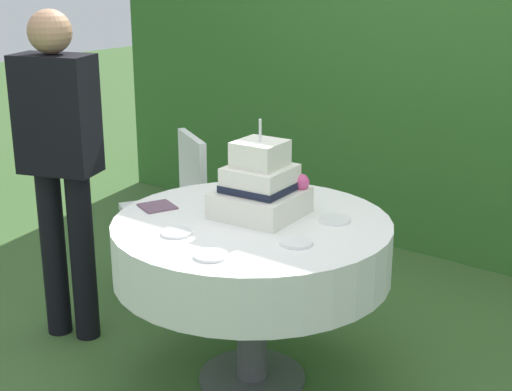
{
  "coord_description": "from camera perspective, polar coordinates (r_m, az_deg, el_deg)",
  "views": [
    {
      "loc": [
        1.84,
        -2.34,
        1.83
      ],
      "look_at": [
        -0.01,
        0.04,
        0.86
      ],
      "focal_mm": 52.76,
      "sensor_mm": 36.0,
      "label": 1
    }
  ],
  "objects": [
    {
      "name": "serving_plate_right",
      "position": [
        2.8,
        -3.46,
        -4.56
      ],
      "size": [
        0.13,
        0.13,
        0.01
      ],
      "primitive_type": "cylinder",
      "color": "white",
      "rests_on": "cake_table"
    },
    {
      "name": "serving_plate_left",
      "position": [
        3.03,
        -6.04,
        -2.83
      ],
      "size": [
        0.13,
        0.13,
        0.01
      ],
      "primitive_type": "cylinder",
      "color": "white",
      "rests_on": "cake_table"
    },
    {
      "name": "cake_table",
      "position": [
        3.21,
        -0.31,
        -4.06
      ],
      "size": [
        1.18,
        1.18,
        0.76
      ],
      "color": "#4C4C51",
      "rests_on": "ground_plane"
    },
    {
      "name": "serving_plate_far",
      "position": [
        3.17,
        5.96,
        -1.85
      ],
      "size": [
        0.13,
        0.13,
        0.01
      ],
      "primitive_type": "cylinder",
      "color": "white",
      "rests_on": "cake_table"
    },
    {
      "name": "garden_chair",
      "position": [
        4.18,
        -6.11,
        -0.25
      ],
      "size": [
        0.55,
        0.55,
        0.89
      ],
      "color": "white",
      "rests_on": "ground_plane"
    },
    {
      "name": "wedding_cake",
      "position": [
        3.2,
        0.36,
        0.64
      ],
      "size": [
        0.37,
        0.37,
        0.42
      ],
      "color": "white",
      "rests_on": "cake_table"
    },
    {
      "name": "serving_plate_near",
      "position": [
        2.92,
        3.06,
        -3.59
      ],
      "size": [
        0.13,
        0.13,
        0.01
      ],
      "primitive_type": "cylinder",
      "color": "white",
      "rests_on": "cake_table"
    },
    {
      "name": "foliage_hedge",
      "position": [
        4.87,
        15.89,
        12.36
      ],
      "size": [
        5.31,
        0.63,
        2.84
      ],
      "primitive_type": "cube",
      "color": "#336628",
      "rests_on": "ground_plane"
    },
    {
      "name": "standing_person",
      "position": [
        3.64,
        -14.64,
        2.94
      ],
      "size": [
        0.41,
        0.31,
        1.6
      ],
      "color": "black",
      "rests_on": "ground_plane"
    },
    {
      "name": "ground_plane",
      "position": [
        3.49,
        -0.29,
        -13.73
      ],
      "size": [
        20.0,
        20.0,
        0.0
      ],
      "primitive_type": "plane",
      "color": "#3D602D"
    },
    {
      "name": "napkin_stack",
      "position": [
        3.36,
        -7.49,
        -0.83
      ],
      "size": [
        0.18,
        0.18,
        0.01
      ],
      "primitive_type": "cube",
      "rotation": [
        0.0,
        0.0,
        -0.39
      ],
      "color": "#6B4C60",
      "rests_on": "cake_table"
    }
  ]
}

